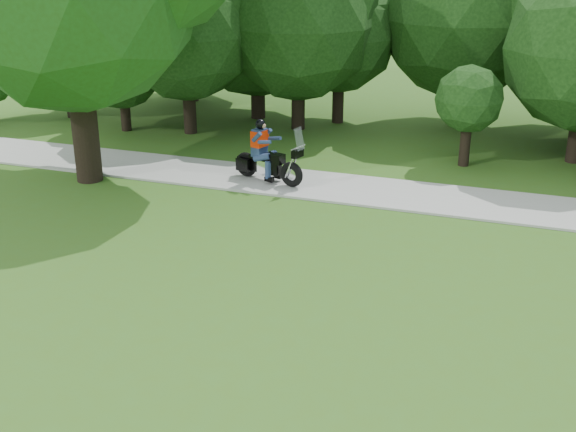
# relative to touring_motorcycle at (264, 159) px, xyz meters

# --- Properties ---
(ground) EXTENTS (100.00, 100.00, 0.00)m
(ground) POSITION_rel_touring_motorcycle_xyz_m (6.04, -7.84, -0.65)
(ground) COLOR #3C651D
(ground) RESTS_ON ground
(walkway) EXTENTS (60.00, 2.20, 0.06)m
(walkway) POSITION_rel_touring_motorcycle_xyz_m (6.04, 0.16, -0.62)
(walkway) COLOR #A7A7A2
(walkway) RESTS_ON ground
(touring_motorcycle) EXTENTS (2.10, 1.07, 1.63)m
(touring_motorcycle) POSITION_rel_touring_motorcycle_xyz_m (0.00, 0.00, 0.00)
(touring_motorcycle) COLOR black
(touring_motorcycle) RESTS_ON walkway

